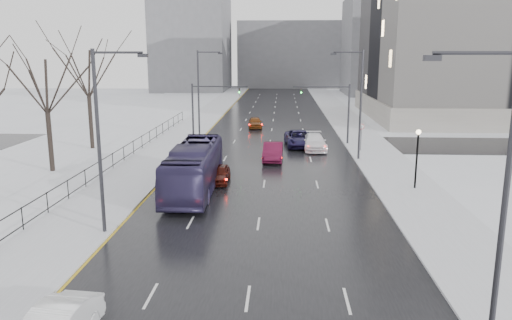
% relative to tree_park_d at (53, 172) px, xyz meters
% --- Properties ---
extents(road, '(16.00, 150.00, 0.04)m').
position_rel_tree_park_d_xyz_m(road, '(17.80, 26.00, 0.02)').
color(road, black).
rests_on(road, ground).
extents(cross_road, '(130.00, 10.00, 0.04)m').
position_rel_tree_park_d_xyz_m(cross_road, '(17.80, 14.00, 0.02)').
color(cross_road, black).
rests_on(cross_road, ground).
extents(sidewalk_left, '(5.00, 150.00, 0.16)m').
position_rel_tree_park_d_xyz_m(sidewalk_left, '(7.30, 26.00, 0.08)').
color(sidewalk_left, silver).
rests_on(sidewalk_left, ground).
extents(sidewalk_right, '(5.00, 150.00, 0.16)m').
position_rel_tree_park_d_xyz_m(sidewalk_right, '(28.30, 26.00, 0.08)').
color(sidewalk_right, silver).
rests_on(sidewalk_right, ground).
extents(park_strip, '(14.00, 150.00, 0.12)m').
position_rel_tree_park_d_xyz_m(park_strip, '(-2.20, 26.00, 0.06)').
color(park_strip, white).
rests_on(park_strip, ground).
extents(tree_park_d, '(8.75, 8.75, 12.50)m').
position_rel_tree_park_d_xyz_m(tree_park_d, '(0.00, 0.00, 0.00)').
color(tree_park_d, black).
rests_on(tree_park_d, ground).
extents(tree_park_e, '(9.45, 9.45, 13.50)m').
position_rel_tree_park_d_xyz_m(tree_park_e, '(-0.40, 10.00, 0.00)').
color(tree_park_e, black).
rests_on(tree_park_e, ground).
extents(iron_fence, '(0.06, 70.00, 1.30)m').
position_rel_tree_park_d_xyz_m(iron_fence, '(4.80, -4.00, 0.91)').
color(iron_fence, black).
rests_on(iron_fence, sidewalk_left).
extents(streetlight_r_near, '(2.95, 0.25, 10.00)m').
position_rel_tree_park_d_xyz_m(streetlight_r_near, '(25.97, -24.00, 5.62)').
color(streetlight_r_near, '#2D2D33').
rests_on(streetlight_r_near, ground).
extents(streetlight_r_mid, '(2.95, 0.25, 10.00)m').
position_rel_tree_park_d_xyz_m(streetlight_r_mid, '(25.97, 6.00, 5.62)').
color(streetlight_r_mid, '#2D2D33').
rests_on(streetlight_r_mid, ground).
extents(streetlight_l_near, '(2.95, 0.25, 10.00)m').
position_rel_tree_park_d_xyz_m(streetlight_l_near, '(9.63, -14.00, 5.62)').
color(streetlight_l_near, '#2D2D33').
rests_on(streetlight_l_near, ground).
extents(streetlight_l_far, '(2.95, 0.25, 10.00)m').
position_rel_tree_park_d_xyz_m(streetlight_l_far, '(9.63, 18.00, 5.62)').
color(streetlight_l_far, '#2D2D33').
rests_on(streetlight_l_far, ground).
extents(lamppost_r_mid, '(0.36, 0.36, 4.28)m').
position_rel_tree_park_d_xyz_m(lamppost_r_mid, '(28.80, -4.00, 2.94)').
color(lamppost_r_mid, black).
rests_on(lamppost_r_mid, sidewalk_right).
extents(mast_signal_right, '(6.10, 0.33, 6.50)m').
position_rel_tree_park_d_xyz_m(mast_signal_right, '(25.13, 14.00, 4.11)').
color(mast_signal_right, '#2D2D33').
rests_on(mast_signal_right, ground).
extents(mast_signal_left, '(6.10, 0.33, 6.50)m').
position_rel_tree_park_d_xyz_m(mast_signal_left, '(10.47, 14.00, 4.11)').
color(mast_signal_left, '#2D2D33').
rests_on(mast_signal_left, ground).
extents(no_uturn_sign, '(0.60, 0.06, 2.70)m').
position_rel_tree_park_d_xyz_m(no_uturn_sign, '(27.00, 10.00, 2.30)').
color(no_uturn_sign, '#2D2D33').
rests_on(no_uturn_sign, sidewalk_right).
extents(civic_building, '(41.00, 31.00, 24.80)m').
position_rel_tree_park_d_xyz_m(civic_building, '(52.80, 38.00, 11.21)').
color(civic_building, gray).
rests_on(civic_building, ground).
extents(bldg_far_right, '(24.00, 20.00, 22.00)m').
position_rel_tree_park_d_xyz_m(bldg_far_right, '(45.80, 81.00, 11.00)').
color(bldg_far_right, slate).
rests_on(bldg_far_right, ground).
extents(bldg_far_left, '(18.00, 22.00, 28.00)m').
position_rel_tree_park_d_xyz_m(bldg_far_left, '(-4.20, 91.00, 14.00)').
color(bldg_far_left, slate).
rests_on(bldg_far_left, ground).
extents(bldg_far_center, '(30.00, 18.00, 18.00)m').
position_rel_tree_park_d_xyz_m(bldg_far_center, '(21.80, 106.00, 9.00)').
color(bldg_far_center, slate).
rests_on(bldg_far_center, ground).
extents(bus, '(3.15, 12.29, 3.41)m').
position_rel_tree_park_d_xyz_m(bus, '(12.89, -5.26, 1.74)').
color(bus, '#312A52').
rests_on(bus, road).
extents(sedan_center_near, '(1.64, 4.03, 1.37)m').
position_rel_tree_park_d_xyz_m(sedan_center_near, '(14.30, -2.81, 0.72)').
color(sedan_center_near, '#3E110A').
rests_on(sedan_center_near, road).
extents(sedan_right_near, '(1.84, 5.05, 1.65)m').
position_rel_tree_park_d_xyz_m(sedan_right_near, '(18.30, 5.34, 0.87)').
color(sedan_right_near, '#560E2A').
rests_on(sedan_right_near, road).
extents(sedan_right_cross, '(3.30, 6.25, 1.68)m').
position_rel_tree_park_d_xyz_m(sedan_right_cross, '(20.94, 12.47, 0.88)').
color(sedan_right_cross, '#19143E').
rests_on(sedan_right_cross, road).
extents(sedan_right_far, '(2.42, 5.58, 1.60)m').
position_rel_tree_park_d_xyz_m(sedan_right_far, '(22.42, 10.68, 0.84)').
color(sedan_right_far, white).
rests_on(sedan_right_far, road).
extents(sedan_center_far, '(2.09, 4.41, 1.46)m').
position_rel_tree_park_d_xyz_m(sedan_center_far, '(15.57, 25.29, 0.77)').
color(sedan_center_far, brown).
rests_on(sedan_center_far, road).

